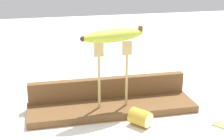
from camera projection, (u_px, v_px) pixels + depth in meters
ground_plane at (112, 111)px, 0.95m from camera, size 3.00×3.00×0.00m
wooden_board at (112, 108)px, 0.95m from camera, size 0.46×0.13×0.02m
board_backstop at (108, 88)px, 0.98m from camera, size 0.45×0.02×0.06m
fork_stand_center at (113, 69)px, 0.90m from camera, size 0.10×0.01×0.18m
banana_raised_center at (113, 36)px, 0.87m from camera, size 0.18×0.08×0.04m
banana_chunk_near at (141, 118)px, 0.87m from camera, size 0.07×0.07×0.04m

